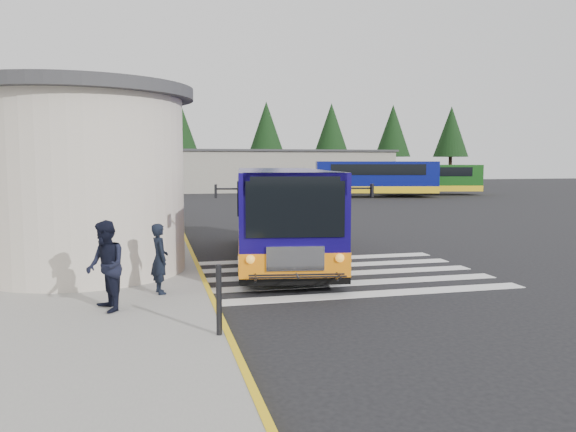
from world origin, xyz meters
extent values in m
plane|color=black|center=(0.00, 0.00, 0.00)|extent=(140.00, 140.00, 0.00)
cube|color=gray|center=(-9.00, 4.00, 0.07)|extent=(10.00, 34.00, 0.15)
cube|color=yellow|center=(-4.05, 4.00, 0.08)|extent=(0.12, 34.00, 0.16)
cylinder|color=beige|center=(-7.00, 0.50, 2.40)|extent=(5.20, 5.20, 4.50)
cylinder|color=#38383A|center=(-7.00, 0.50, 4.80)|extent=(5.80, 5.80, 0.30)
cube|color=black|center=(-6.48, 5.00, 1.25)|extent=(0.08, 1.20, 2.20)
cube|color=#38383A|center=(-6.00, 5.00, 2.55)|extent=(1.20, 1.80, 0.12)
cube|color=silver|center=(-0.50, -3.20, 0.01)|extent=(8.00, 0.55, 0.01)
cube|color=silver|center=(-0.50, -2.00, 0.01)|extent=(8.00, 0.55, 0.01)
cube|color=silver|center=(-0.50, -0.80, 0.01)|extent=(8.00, 0.55, 0.01)
cube|color=silver|center=(-0.50, 0.40, 0.01)|extent=(8.00, 0.55, 0.01)
cube|color=silver|center=(-0.50, 1.60, 0.01)|extent=(8.00, 0.55, 0.01)
cube|color=gray|center=(6.00, 42.00, 2.00)|extent=(26.00, 8.00, 4.00)
cube|color=#38383A|center=(6.00, 42.00, 4.10)|extent=(26.40, 8.40, 0.20)
cylinder|color=black|center=(-12.00, 50.00, 1.80)|extent=(0.44, 0.44, 3.60)
cone|color=black|center=(-12.00, 50.00, 6.80)|extent=(4.40, 4.40, 6.40)
cylinder|color=black|center=(-2.00, 50.00, 1.80)|extent=(0.44, 0.44, 3.60)
cone|color=black|center=(-2.00, 50.00, 6.80)|extent=(4.40, 4.40, 6.40)
cylinder|color=black|center=(8.00, 50.00, 1.80)|extent=(0.44, 0.44, 3.60)
cone|color=black|center=(8.00, 50.00, 6.80)|extent=(4.40, 4.40, 6.40)
cylinder|color=black|center=(16.00, 50.00, 1.80)|extent=(0.44, 0.44, 3.60)
cone|color=black|center=(16.00, 50.00, 6.80)|extent=(4.40, 4.40, 6.40)
cylinder|color=black|center=(24.00, 50.00, 1.80)|extent=(0.44, 0.44, 3.60)
cone|color=black|center=(24.00, 50.00, 6.80)|extent=(4.40, 4.40, 6.40)
cylinder|color=black|center=(32.00, 50.00, 1.80)|extent=(0.44, 0.44, 3.60)
cone|color=black|center=(32.00, 50.00, 6.80)|extent=(4.40, 4.40, 6.40)
cube|color=#110759|center=(-1.42, 1.58, 1.60)|extent=(3.91, 9.42, 2.39)
cube|color=orange|center=(-1.42, 1.58, 0.69)|extent=(3.94, 9.45, 0.57)
cube|color=black|center=(-1.42, 1.58, 0.36)|extent=(3.93, 9.44, 0.22)
cube|color=black|center=(-2.13, -2.95, 1.98)|extent=(2.22, 0.40, 1.27)
cube|color=silver|center=(-2.13, -2.96, 0.86)|extent=(1.31, 0.26, 0.56)
cube|color=black|center=(-2.57, 2.58, 2.08)|extent=(1.07, 6.63, 0.91)
cube|color=black|center=(-0.03, 2.19, 2.08)|extent=(1.07, 6.63, 0.91)
cylinder|color=black|center=(-3.00, -1.25, 0.49)|extent=(0.45, 1.01, 0.97)
cylinder|color=black|center=(-0.79, -1.60, 0.49)|extent=(0.45, 1.01, 0.97)
cylinder|color=black|center=(-2.12, 4.36, 0.49)|extent=(0.45, 1.01, 0.97)
cylinder|color=black|center=(0.08, 4.02, 0.49)|extent=(0.45, 1.01, 0.97)
cube|color=black|center=(-3.86, -2.51, 2.39)|extent=(0.08, 0.19, 0.30)
cube|color=black|center=(-0.35, -3.05, 2.39)|extent=(0.08, 0.19, 0.30)
imported|color=black|center=(-5.11, -2.59, 0.92)|extent=(0.49, 0.63, 1.55)
imported|color=black|center=(-6.15, -3.86, 1.03)|extent=(0.92, 1.04, 1.77)
cylinder|color=black|center=(-4.20, -5.87, 0.75)|extent=(0.10, 0.10, 1.19)
cube|color=#080F62|center=(13.29, 29.49, 1.74)|extent=(10.48, 5.14, 2.58)
cube|color=yellow|center=(13.29, 29.49, 0.70)|extent=(10.52, 5.18, 0.56)
cube|color=black|center=(13.29, 29.49, 2.36)|extent=(8.32, 4.66, 0.90)
cube|color=#134612|center=(19.31, 31.50, 1.56)|extent=(9.39, 4.29, 2.32)
cube|color=yellow|center=(19.31, 31.50, 0.62)|extent=(9.43, 4.33, 0.50)
cube|color=black|center=(19.31, 31.50, 2.12)|extent=(7.43, 3.94, 0.81)
camera|label=1|loc=(-5.25, -15.06, 3.06)|focal=35.00mm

